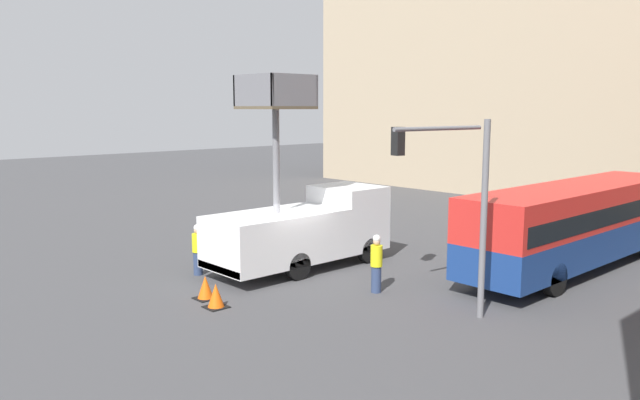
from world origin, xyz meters
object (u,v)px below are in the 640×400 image
utility_truck (304,226)px  traffic_cone_mid_road (216,296)px  road_worker_directing (376,264)px  traffic_cone_near_truck (205,288)px  road_worker_near_truck (198,250)px  traffic_light_pole (448,179)px  city_bus (578,219)px

utility_truck → traffic_cone_mid_road: 5.44m
utility_truck → road_worker_directing: (3.93, -0.38, -0.62)m
traffic_cone_near_truck → traffic_cone_mid_road: traffic_cone_near_truck is taller
traffic_cone_mid_road → utility_truck: bearing=109.6°
road_worker_directing → road_worker_near_truck: bearing=137.5°
traffic_light_pole → traffic_cone_mid_road: 7.62m
traffic_light_pole → traffic_cone_near_truck: bearing=-137.3°
utility_truck → traffic_cone_mid_road: size_ratio=9.78×
road_worker_directing → traffic_cone_near_truck: 5.40m
utility_truck → road_worker_directing: 3.99m
road_worker_near_truck → traffic_cone_mid_road: size_ratio=2.50×
utility_truck → traffic_light_pole: size_ratio=1.28×
utility_truck → road_worker_directing: size_ratio=3.78×
utility_truck → traffic_cone_near_truck: 4.98m
traffic_cone_near_truck → traffic_light_pole: bearing=42.7°
utility_truck → traffic_cone_near_truck: (0.83, -4.76, -1.21)m
traffic_light_pole → road_worker_directing: (-2.26, -0.55, -2.85)m
road_worker_near_truck → road_worker_directing: road_worker_directing is taller
traffic_cone_near_truck → traffic_cone_mid_road: (0.95, -0.24, -0.00)m
traffic_light_pole → traffic_cone_mid_road: size_ratio=7.65×
utility_truck → traffic_cone_mid_road: (1.78, -5.00, -1.22)m
traffic_light_pole → traffic_cone_near_truck: size_ratio=7.64×
city_bus → road_worker_near_truck: (-8.56, -10.69, -0.92)m
traffic_light_pole → road_worker_directing: bearing=-166.2°
road_worker_directing → city_bus: bearing=-1.7°
road_worker_near_truck → road_worker_directing: (5.67, 3.06, 0.04)m
traffic_light_pole → road_worker_near_truck: traffic_light_pole is taller
city_bus → utility_truck: bearing=122.1°
utility_truck → road_worker_near_truck: size_ratio=3.92×
road_worker_near_truck → traffic_cone_mid_road: (3.52, -1.56, -0.56)m
traffic_light_pole → road_worker_near_truck: size_ratio=3.06×
road_worker_directing → utility_truck: bearing=103.6°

